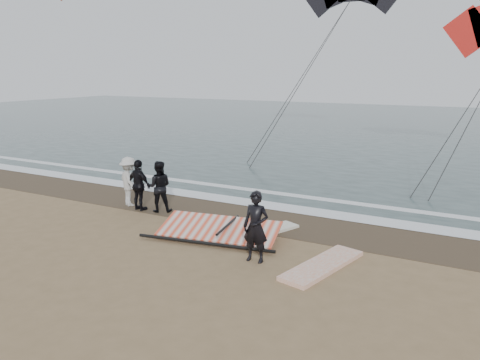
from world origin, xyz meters
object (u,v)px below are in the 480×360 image
at_px(board_white, 323,265).
at_px(sail_rig, 219,230).
at_px(board_cream, 266,231).
at_px(man_main, 256,227).

bearing_deg(board_white, sail_rig, -178.01).
distance_m(board_white, board_cream, 2.82).
height_order(board_white, sail_rig, sail_rig).
bearing_deg(board_white, board_cream, 158.70).
bearing_deg(board_cream, sail_rig, -116.71).
xyz_separation_m(board_cream, sail_rig, (-1.09, -0.91, 0.15)).
bearing_deg(man_main, board_white, 11.97).
bearing_deg(sail_rig, man_main, -33.23).
bearing_deg(man_main, sail_rig, 144.49).
xyz_separation_m(man_main, board_cream, (-0.65, 2.05, -0.87)).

